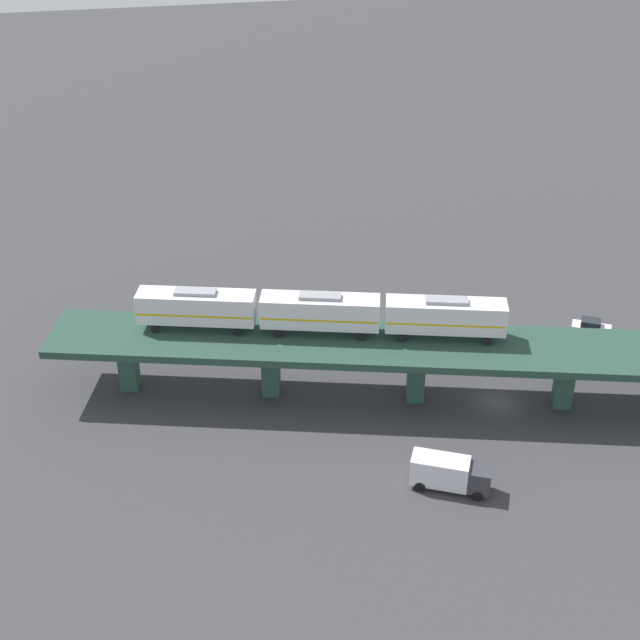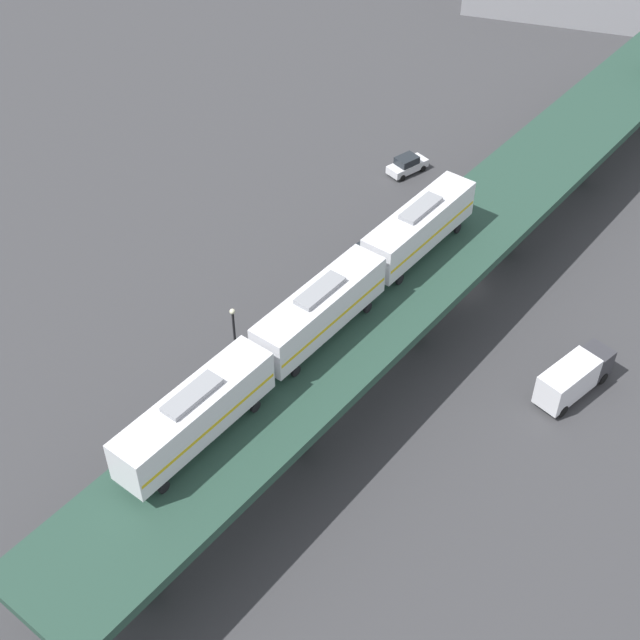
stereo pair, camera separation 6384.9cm
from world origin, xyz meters
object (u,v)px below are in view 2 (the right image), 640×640
delivery_truck (574,377)px  street_lamp (235,337)px  subway_train (320,309)px  street_car_white (407,165)px  street_car_black (367,253)px

delivery_truck → street_lamp: size_ratio=1.07×
subway_train → street_car_white: 34.24m
subway_train → delivery_truck: 21.03m
street_car_black → street_lamp: (-4.46, -17.53, 3.17)m
street_car_white → street_lamp: street_lamp is taller
subway_train → delivery_truck: (17.83, 8.16, -7.59)m
subway_train → delivery_truck: bearing=24.6°
street_car_black → street_car_white: bearing=94.7°
street_car_white → street_lamp: bearing=-95.5°
street_car_white → street_lamp: (-3.20, -33.01, 3.17)m
subway_train → street_car_white: size_ratio=7.75×
subway_train → street_car_black: bearing=98.6°
subway_train → street_car_black: (-2.64, 17.48, -8.42)m
street_car_black → delivery_truck: delivery_truck is taller
street_car_white → street_car_black: size_ratio=0.99×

